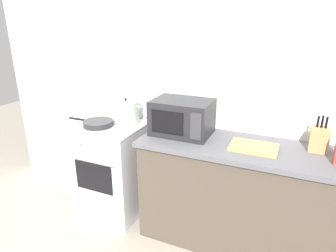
# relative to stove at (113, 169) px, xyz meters

# --- Properties ---
(back_wall) EXTENTS (4.40, 0.10, 2.50)m
(back_wall) POSITION_rel_stove_xyz_m (0.65, 0.37, 0.79)
(back_wall) COLOR silver
(back_wall) RESTS_ON ground_plane
(lower_cabinet_right) EXTENTS (1.64, 0.56, 0.88)m
(lower_cabinet_right) POSITION_rel_stove_xyz_m (1.25, 0.02, -0.02)
(lower_cabinet_right) COLOR #4C4238
(lower_cabinet_right) RESTS_ON ground_plane
(countertop_right) EXTENTS (1.70, 0.60, 0.04)m
(countertop_right) POSITION_rel_stove_xyz_m (1.25, 0.02, 0.44)
(countertop_right) COLOR #59595E
(countertop_right) RESTS_ON lower_cabinet_right
(stove) EXTENTS (0.60, 0.64, 0.92)m
(stove) POSITION_rel_stove_xyz_m (0.00, 0.00, 0.00)
(stove) COLOR silver
(stove) RESTS_ON ground_plane
(stock_pot) EXTENTS (0.34, 0.25, 0.25)m
(stock_pot) POSITION_rel_stove_xyz_m (0.11, 0.12, 0.57)
(stock_pot) COLOR beige
(stock_pot) RESTS_ON stove
(frying_pan) EXTENTS (0.48, 0.28, 0.05)m
(frying_pan) POSITION_rel_stove_xyz_m (-0.10, -0.05, 0.48)
(frying_pan) COLOR #28282B
(frying_pan) RESTS_ON stove
(microwave) EXTENTS (0.50, 0.37, 0.30)m
(microwave) POSITION_rel_stove_xyz_m (0.70, 0.08, 0.61)
(microwave) COLOR #232326
(microwave) RESTS_ON countertop_right
(cutting_board) EXTENTS (0.36, 0.26, 0.02)m
(cutting_board) POSITION_rel_stove_xyz_m (1.32, 0.00, 0.47)
(cutting_board) COLOR tan
(cutting_board) RESTS_ON countertop_right
(knife_block) EXTENTS (0.13, 0.10, 0.28)m
(knife_block) POSITION_rel_stove_xyz_m (1.76, 0.14, 0.56)
(knife_block) COLOR tan
(knife_block) RESTS_ON countertop_right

